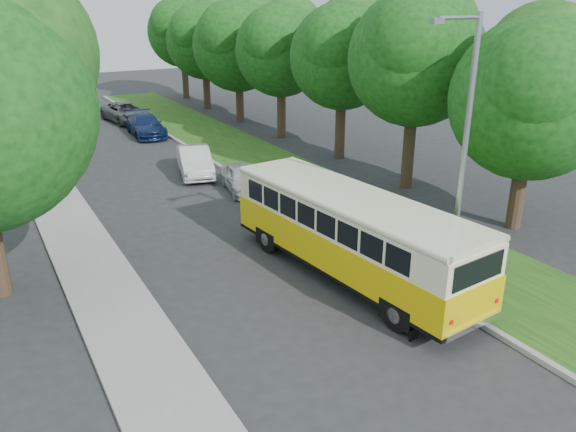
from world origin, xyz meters
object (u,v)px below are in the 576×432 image
lamppost_far (32,95)px  vintage_bus (350,236)px  car_white (195,161)px  lamppost_near (462,151)px  car_silver (242,178)px  car_grey (126,112)px  car_blue (146,125)px

lamppost_far → vintage_bus: lamppost_far is taller
lamppost_far → car_white: 8.18m
lamppost_near → car_white: size_ratio=1.87×
car_silver → car_grey: 18.63m
lamppost_far → car_grey: (7.21, 11.90, -3.42)m
lamppost_near → car_silver: bearing=96.0°
car_silver → car_grey: car_grey is taller
vintage_bus → car_grey: (0.33, 28.16, -0.71)m
vintage_bus → car_grey: size_ratio=1.89×
lamppost_near → car_blue: lamppost_near is taller
lamppost_near → car_silver: (-1.24, 11.78, -3.75)m
lamppost_far → car_grey: lamppost_far is taller
vintage_bus → car_grey: bearing=83.7°
lamppost_near → lamppost_far: bearing=115.7°
lamppost_far → car_white: size_ratio=1.75×
car_silver → car_white: size_ratio=0.86×
lamppost_far → car_silver: 10.77m
lamppost_near → car_blue: (-1.76, 25.28, -3.68)m
vintage_bus → car_grey: 28.17m
lamppost_near → car_blue: 25.60m
lamppost_near → car_white: lamppost_near is taller
lamppost_far → car_grey: size_ratio=1.50×
vintage_bus → car_white: vintage_bus is taller
vintage_bus → car_blue: (0.26, 23.03, -0.72)m
car_white → lamppost_far: bearing=168.9°
vintage_bus → car_white: 13.10m
car_grey → lamppost_near: bearing=-94.0°
lamppost_near → vintage_bus: (-2.02, 2.25, -2.96)m
lamppost_near → car_silver: 12.42m
car_grey → car_silver: bearing=-95.8°
vintage_bus → car_grey: vintage_bus is taller
car_silver → car_white: (-0.94, 3.55, 0.08)m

